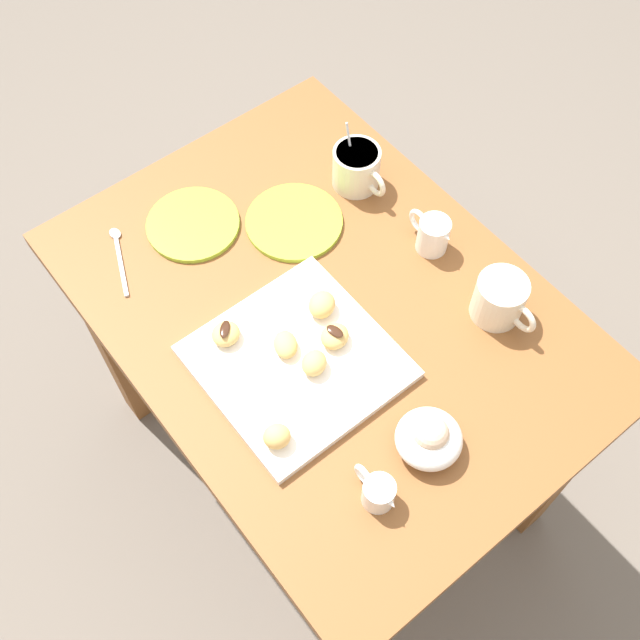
# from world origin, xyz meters

# --- Properties ---
(ground_plane) EXTENTS (8.00, 8.00, 0.00)m
(ground_plane) POSITION_xyz_m (0.00, 0.00, 0.00)
(ground_plane) COLOR #665B51
(dining_table) EXTENTS (0.99, 0.72, 0.76)m
(dining_table) POSITION_xyz_m (0.00, 0.00, 0.60)
(dining_table) COLOR brown
(dining_table) RESTS_ON ground_plane
(pastry_plate_square) EXTENTS (0.31, 0.31, 0.02)m
(pastry_plate_square) POSITION_xyz_m (0.06, -0.11, 0.77)
(pastry_plate_square) COLOR white
(pastry_plate_square) RESTS_ON dining_table
(coffee_mug_cream_left) EXTENTS (0.13, 0.09, 0.13)m
(coffee_mug_cream_left) POSITION_xyz_m (-0.19, 0.23, 0.80)
(coffee_mug_cream_left) COLOR silver
(coffee_mug_cream_left) RESTS_ON dining_table
(coffee_mug_cream_right) EXTENTS (0.13, 0.09, 0.09)m
(coffee_mug_cream_right) POSITION_xyz_m (0.20, 0.23, 0.81)
(coffee_mug_cream_right) COLOR silver
(coffee_mug_cream_right) RESTS_ON dining_table
(cream_pitcher_white) EXTENTS (0.10, 0.06, 0.07)m
(cream_pitcher_white) POSITION_xyz_m (0.02, 0.24, 0.80)
(cream_pitcher_white) COLOR white
(cream_pitcher_white) RESTS_ON dining_table
(ice_cream_bowl) EXTENTS (0.11, 0.11, 0.08)m
(ice_cream_bowl) POSITION_xyz_m (0.31, -0.04, 0.79)
(ice_cream_bowl) COLOR white
(ice_cream_bowl) RESTS_ON dining_table
(chocolate_sauce_pitcher) EXTENTS (0.09, 0.05, 0.06)m
(chocolate_sauce_pitcher) POSITION_xyz_m (0.33, -0.16, 0.79)
(chocolate_sauce_pitcher) COLOR white
(chocolate_sauce_pitcher) RESTS_ON dining_table
(saucer_lime_left) EXTENTS (0.18, 0.18, 0.01)m
(saucer_lime_left) POSITION_xyz_m (-0.31, -0.09, 0.76)
(saucer_lime_left) COLOR #9EC633
(saucer_lime_left) RESTS_ON dining_table
(saucer_lime_right) EXTENTS (0.19, 0.19, 0.01)m
(saucer_lime_right) POSITION_xyz_m (-0.19, 0.07, 0.76)
(saucer_lime_right) COLOR #9EC633
(saucer_lime_right) RESTS_ON dining_table
(loose_spoon_near_saucer) EXTENTS (0.15, 0.07, 0.01)m
(loose_spoon_near_saucer) POSITION_xyz_m (-0.34, -0.23, 0.76)
(loose_spoon_near_saucer) COLOR silver
(loose_spoon_near_saucer) RESTS_ON dining_table
(beignet_0) EXTENTS (0.06, 0.07, 0.03)m
(beignet_0) POSITION_xyz_m (0.07, -0.04, 0.79)
(beignet_0) COLOR #E5B260
(beignet_0) RESTS_ON pastry_plate_square
(chocolate_drizzle_0) EXTENTS (0.04, 0.03, 0.00)m
(chocolate_drizzle_0) POSITION_xyz_m (0.07, -0.04, 0.81)
(chocolate_drizzle_0) COLOR #381E11
(chocolate_drizzle_0) RESTS_ON beignet_0
(beignet_1) EXTENTS (0.06, 0.06, 0.04)m
(beignet_1) POSITION_xyz_m (0.09, -0.10, 0.79)
(beignet_1) COLOR #E5B260
(beignet_1) RESTS_ON pastry_plate_square
(beignet_2) EXTENTS (0.07, 0.06, 0.03)m
(beignet_2) POSITION_xyz_m (0.03, -0.12, 0.79)
(beignet_2) COLOR #E5B260
(beignet_2) RESTS_ON pastry_plate_square
(beignet_3) EXTENTS (0.07, 0.07, 0.04)m
(beignet_3) POSITION_xyz_m (0.01, -0.02, 0.79)
(beignet_3) COLOR #E5B260
(beignet_3) RESTS_ON pastry_plate_square
(beignet_4) EXTENTS (0.06, 0.06, 0.04)m
(beignet_4) POSITION_xyz_m (0.16, -0.23, 0.79)
(beignet_4) COLOR #E5B260
(beignet_4) RESTS_ON pastry_plate_square
(beignet_5) EXTENTS (0.06, 0.07, 0.03)m
(beignet_5) POSITION_xyz_m (-0.05, -0.18, 0.79)
(beignet_5) COLOR #E5B260
(beignet_5) RESTS_ON pastry_plate_square
(chocolate_drizzle_5) EXTENTS (0.04, 0.04, 0.00)m
(chocolate_drizzle_5) POSITION_xyz_m (-0.05, -0.18, 0.80)
(chocolate_drizzle_5) COLOR #381E11
(chocolate_drizzle_5) RESTS_ON beignet_5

